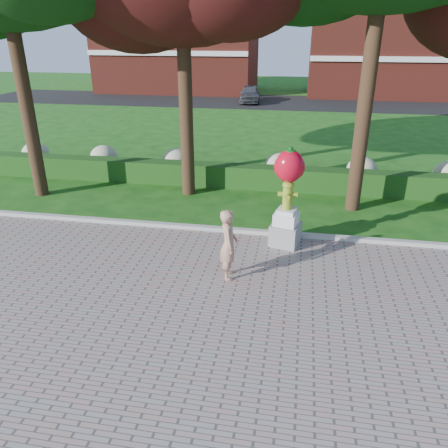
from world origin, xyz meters
name	(u,v)px	position (x,y,z in m)	size (l,w,h in m)	color
ground	(210,290)	(0.00, 0.00, 0.00)	(100.00, 100.00, 0.00)	#154912
walkway	(150,445)	(0.00, -4.00, 0.02)	(40.00, 14.00, 0.04)	gray
curb	(231,231)	(0.00, 3.00, 0.07)	(40.00, 0.18, 0.15)	#ADADA5
lawn_hedge	(249,177)	(0.00, 7.00, 0.40)	(24.00, 0.70, 0.80)	#153F12
hydrangea_row	(268,166)	(0.57, 8.00, 0.55)	(20.10, 1.10, 0.99)	#C0BE93
street	(281,102)	(0.00, 28.00, 0.01)	(50.00, 8.00, 0.02)	black
building_left	(179,51)	(-10.00, 34.00, 3.50)	(14.00, 8.00, 7.00)	maroon
building_right	(381,56)	(8.00, 34.00, 3.20)	(12.00, 8.00, 6.40)	maroon
hydrant_sculpture	(288,195)	(1.51, 2.50, 1.42)	(0.85, 0.85, 2.61)	gray
woman	(228,244)	(0.32, 0.58, 0.86)	(0.60, 0.39, 1.64)	tan
parked_car	(250,94)	(-2.49, 27.40, 0.68)	(1.56, 3.87, 1.32)	#42454A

